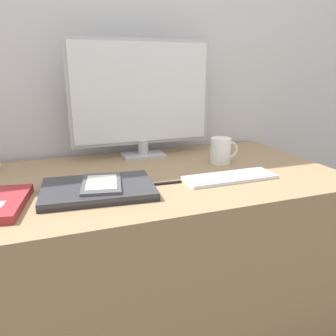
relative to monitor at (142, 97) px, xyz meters
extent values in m
cube|color=silver|center=(-0.05, 0.15, 0.22)|extent=(3.60, 0.05, 2.40)
cube|color=#997A56|center=(-0.05, -0.26, -0.62)|extent=(1.37, 0.72, 0.72)
cube|color=#B7B7BC|center=(0.00, 0.00, -0.25)|extent=(0.18, 0.11, 0.01)
cylinder|color=#B7B7BC|center=(0.00, 0.00, -0.21)|extent=(0.05, 0.05, 0.06)
cube|color=#B7B7BC|center=(0.00, 0.00, 0.01)|extent=(0.60, 0.01, 0.43)
cube|color=white|center=(0.00, -0.01, 0.01)|extent=(0.57, 0.01, 0.40)
cube|color=silver|center=(0.20, -0.40, -0.25)|extent=(0.33, 0.11, 0.01)
cube|color=#B7B7BC|center=(0.20, -0.40, -0.24)|extent=(0.30, 0.09, 0.00)
cube|color=#232328|center=(-0.25, -0.37, -0.25)|extent=(0.36, 0.26, 0.01)
cube|color=#333338|center=(-0.25, -0.37, -0.24)|extent=(0.36, 0.26, 0.01)
cube|color=#4C4C51|center=(-0.24, -0.37, -0.23)|extent=(0.15, 0.21, 0.01)
cube|color=silver|center=(-0.24, -0.37, -0.22)|extent=(0.11, 0.15, 0.00)
cylinder|color=white|center=(0.26, -0.21, -0.20)|extent=(0.08, 0.08, 0.10)
torus|color=white|center=(0.31, -0.21, -0.20)|extent=(0.07, 0.01, 0.07)
cylinder|color=black|center=(-0.04, -0.37, -0.25)|extent=(0.13, 0.02, 0.01)
camera|label=1|loc=(-0.37, -1.34, 0.11)|focal=35.00mm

